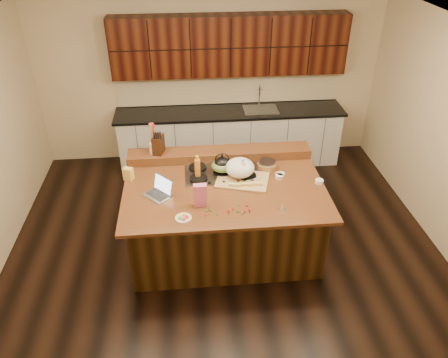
{
  "coord_description": "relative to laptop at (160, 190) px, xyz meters",
  "views": [
    {
      "loc": [
        -0.41,
        -4.32,
        3.81
      ],
      "look_at": [
        0.0,
        0.05,
        1.0
      ],
      "focal_mm": 35.0,
      "sensor_mm": 36.0,
      "label": 1
    }
  ],
  "objects": [
    {
      "name": "utensil_crock",
      "position": [
        -0.09,
        0.79,
        0.13
      ],
      "size": [
        0.15,
        0.15,
        0.14
      ],
      "primitive_type": "cylinder",
      "rotation": [
        0.0,
        0.0,
        -0.32
      ],
      "color": "white",
      "rests_on": "back_ledge"
    },
    {
      "name": "cooktop",
      "position": [
        0.76,
        0.39,
        -0.04
      ],
      "size": [
        0.92,
        0.52,
        0.05
      ],
      "color": "gray",
      "rests_on": "island"
    },
    {
      "name": "candy_plate",
      "position": [
        0.26,
        -0.48,
        -0.05
      ],
      "size": [
        0.22,
        0.22,
        0.01
      ],
      "primitive_type": "cylinder",
      "rotation": [
        0.0,
        0.0,
        -0.25
      ],
      "color": "white",
      "rests_on": "island"
    },
    {
      "name": "gumdrop_1",
      "position": [
        0.86,
        -0.42,
        -0.05
      ],
      "size": [
        0.02,
        0.02,
        0.02
      ],
      "primitive_type": "ellipsoid",
      "color": "#198C26",
      "rests_on": "island"
    },
    {
      "name": "gumdrop_14",
      "position": [
        0.51,
        -0.46,
        -0.05
      ],
      "size": [
        0.02,
        0.02,
        0.02
      ],
      "primitive_type": "ellipsoid",
      "color": "red",
      "rests_on": "island"
    },
    {
      "name": "gumdrop_9",
      "position": [
        0.88,
        -0.31,
        -0.05
      ],
      "size": [
        0.02,
        0.02,
        0.02
      ],
      "primitive_type": "ellipsoid",
      "color": "#198C26",
      "rests_on": "island"
    },
    {
      "name": "wooden_tray",
      "position": [
        0.97,
        0.26,
        0.05
      ],
      "size": [
        0.72,
        0.6,
        0.25
      ],
      "rotation": [
        0.0,
        0.0,
        -0.28
      ],
      "color": "tan",
      "rests_on": "island"
    },
    {
      "name": "gumdrop_0",
      "position": [
        0.76,
        -0.41,
        -0.05
      ],
      "size": [
        0.02,
        0.02,
        0.02
      ],
      "primitive_type": "ellipsoid",
      "color": "red",
      "rests_on": "island"
    },
    {
      "name": "green_bowl",
      "position": [
        0.76,
        0.39,
        0.06
      ],
      "size": [
        0.34,
        0.34,
        0.15
      ],
      "primitive_type": "ellipsoid",
      "rotation": [
        0.0,
        0.0,
        0.37
      ],
      "color": "olive",
      "rests_on": "cooktop"
    },
    {
      "name": "gumdrop_3",
      "position": [
        0.55,
        -0.36,
        -0.05
      ],
      "size": [
        0.02,
        0.02,
        0.02
      ],
      "primitive_type": "ellipsoid",
      "color": "#198C26",
      "rests_on": "island"
    },
    {
      "name": "gumdrop_6",
      "position": [
        0.93,
        -0.44,
        -0.05
      ],
      "size": [
        0.02,
        0.02,
        0.02
      ],
      "primitive_type": "ellipsoid",
      "color": "red",
      "rests_on": "island"
    },
    {
      "name": "gumdrop_5",
      "position": [
        0.57,
        -0.39,
        -0.05
      ],
      "size": [
        0.02,
        0.02,
        0.02
      ],
      "primitive_type": "ellipsoid",
      "color": "#198C26",
      "rests_on": "island"
    },
    {
      "name": "gumdrop_11",
      "position": [
        0.52,
        -0.38,
        -0.05
      ],
      "size": [
        0.02,
        0.02,
        0.02
      ],
      "primitive_type": "ellipsoid",
      "color": "#198C26",
      "rests_on": "island"
    },
    {
      "name": "kettle",
      "position": [
        0.76,
        0.39,
        0.08
      ],
      "size": [
        0.24,
        0.24,
        0.18
      ],
      "primitive_type": "ellipsoid",
      "rotation": [
        0.0,
        0.0,
        -0.21
      ],
      "color": "black",
      "rests_on": "cooktop"
    },
    {
      "name": "gumdrop_4",
      "position": [
        0.75,
        -0.44,
        -0.05
      ],
      "size": [
        0.02,
        0.02,
        0.02
      ],
      "primitive_type": "ellipsoid",
      "color": "red",
      "rests_on": "island"
    },
    {
      "name": "oil_bottle",
      "position": [
        0.45,
        0.3,
        0.08
      ],
      "size": [
        0.08,
        0.08,
        0.27
      ],
      "primitive_type": "cylinder",
      "rotation": [
        0.0,
        0.0,
        -0.16
      ],
      "color": "orange",
      "rests_on": "island"
    },
    {
      "name": "knife_block",
      "position": [
        -0.03,
        0.79,
        0.18
      ],
      "size": [
        0.16,
        0.22,
        0.24
      ],
      "primitive_type": "cube",
      "rotation": [
        0.0,
        0.0,
        -0.26
      ],
      "color": "black",
      "rests_on": "back_ledge"
    },
    {
      "name": "strainer_bowl",
      "position": [
        1.33,
        0.45,
        -0.01
      ],
      "size": [
        0.29,
        0.29,
        0.09
      ],
      "primitive_type": "cylinder",
      "rotation": [
        0.0,
        0.0,
        0.24
      ],
      "color": "#996B3F",
      "rests_on": "island"
    },
    {
      "name": "island",
      "position": [
        0.76,
        0.09,
        -0.51
      ],
      "size": [
        2.4,
        1.6,
        0.92
      ],
      "color": "black",
      "rests_on": "ground"
    },
    {
      "name": "kitchen_timer",
      "position": [
        1.35,
        -0.43,
        -0.02
      ],
      "size": [
        0.08,
        0.08,
        0.07
      ],
      "primitive_type": "cone",
      "rotation": [
        0.0,
        0.0,
        0.01
      ],
      "color": "silver",
      "rests_on": "island"
    },
    {
      "name": "gumdrop_10",
      "position": [
        0.99,
        -0.44,
        -0.05
      ],
      "size": [
        0.02,
        0.02,
        0.02
      ],
      "primitive_type": "ellipsoid",
      "color": "red",
      "rests_on": "island"
    },
    {
      "name": "ramekin_a",
      "position": [
        1.91,
        0.06,
        -0.03
      ],
      "size": [
        0.11,
        0.11,
        0.04
      ],
      "primitive_type": "cylinder",
      "rotation": [
        0.0,
        0.0,
        0.1
      ],
      "color": "white",
      "rests_on": "island"
    },
    {
      "name": "package_box",
      "position": [
        -0.39,
        0.37,
        0.02
      ],
      "size": [
        0.13,
        0.12,
        0.16
      ],
      "primitive_type": "cube",
      "rotation": [
        0.0,
        0.0,
        -0.41
      ],
      "color": "#F2C655",
      "rests_on": "island"
    },
    {
      "name": "gumdrop_12",
      "position": [
        0.81,
        -0.38,
        -0.05
      ],
      "size": [
        0.02,
        0.02,
        0.02
      ],
      "primitive_type": "ellipsoid",
      "color": "red",
      "rests_on": "island"
    },
    {
      "name": "gumdrop_8",
      "position": [
        0.98,
        -0.4,
        -0.05
      ],
      "size": [
        0.02,
        0.02,
        0.02
      ],
      "primitive_type": "ellipsoid",
      "color": "red",
      "rests_on": "island"
    },
    {
      "name": "back_counter",
      "position": [
        1.06,
        2.31,
        0.01
      ],
      "size": [
        3.7,
        0.66,
        2.4
      ],
      "color": "silver",
      "rests_on": "ground"
    },
    {
      "name": "pink_bag",
      "position": [
        0.46,
        -0.26,
        0.08
      ],
      "size": [
        0.15,
        0.08,
        0.27
      ],
      "primitive_type": "cube",
      "rotation": [
        0.0,
        0.0,
        0.02
      ],
      "color": "pink",
      "rests_on": "island"
    },
    {
      "name": "ramekin_c",
      "position": [
        1.47,
        0.26,
        -0.03
      ],
      "size": [
        0.12,
        0.12,
        0.04
      ],
      "primitive_type": "cylinder",
      "rotation": [
        0.0,
        0.0,
        -0.28
      ],
      "color": "white",
      "rests_on": "island"
    },
    {
      "name": "vinegar_bottle",
      "position": [
        0.99,
        0.22,
        0.07
      ],
      "size": [
        0.08,
        0.08,
        0.25
      ],
      "primitive_type": "cylinder",
      "rotation": [
        0.0,
        0.0,
        -0.34
      ],
      "color": "silver",
      "rests_on": "island"
    },
    {
      "name": "gumdrop_2",
      "position": [
        0.97,
        -0.33,
        -0.05
      ],
      "size": [
        0.02,
        0.02,
        0.02
      ],
      "primitive_type": "ellipsoid",
      "color": "red",
      "rests_on": "island"
    },
    {
      "name": "laptop",
      "position": [
        0.0,
        0.0,
        0.0
      ],
      "size": [
        0.38,
        0.39,
        0.21
      ],
      "rotation": [
        0.0,
        0.0,
        -0.82
      ],
      "color": "#B7B7BC",
      "rests_on": "island"
    },
    {
      "name": "gumdrop_7",
      "position": [
        0.62,
        -0.46,
        -0.05
      ],
      "size": [
        0.02,
        0.02,
        0.02
      ],
      "primitive_type": "ellipsoid",
      "color": "#198C26",
      "rests_on": "island"
    },
    {
      "name": "gumdrop_13",
      "position": [
        0.91,
        -0.47,
        -0.05
      ],
      "size": [
        0.02,
        0.02,
        0.02
      ],
      "primitive_type": "ellipsoid",
      "color": "#198C26",
      "rests_on": "island"
    },
    {
      "name": "back_ledge",
      "position": [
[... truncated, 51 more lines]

